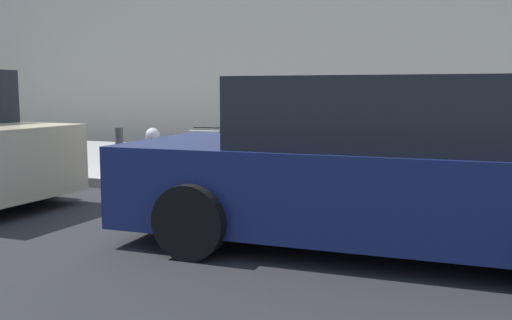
{
  "coord_description": "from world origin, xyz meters",
  "views": [
    {
      "loc": [
        -3.88,
        6.71,
        1.41
      ],
      "look_at": [
        -1.54,
        0.59,
        0.6
      ],
      "focal_mm": 39.51,
      "sensor_mm": 36.0,
      "label": 1
    }
  ],
  "objects_px": {
    "suitcase_black_1": "(356,160)",
    "fire_hydrant": "(153,150)",
    "suitcase_maroon_4": "(242,160)",
    "parked_car_navy_0": "(383,168)",
    "parking_meter": "(485,126)",
    "suitcase_silver_5": "(207,154)",
    "bollard_post": "(120,151)",
    "suitcase_navy_2": "(318,159)",
    "suitcase_olive_0": "(396,165)",
    "suitcase_teal_3": "(279,158)"
  },
  "relations": [
    {
      "from": "suitcase_maroon_4",
      "to": "suitcase_navy_2",
      "type": "bearing_deg",
      "value": -172.22
    },
    {
      "from": "suitcase_teal_3",
      "to": "fire_hydrant",
      "type": "xyz_separation_m",
      "value": [
        2.01,
        -0.02,
        0.03
      ]
    },
    {
      "from": "fire_hydrant",
      "to": "parking_meter",
      "type": "bearing_deg",
      "value": -176.91
    },
    {
      "from": "parking_meter",
      "to": "parked_car_navy_0",
      "type": "xyz_separation_m",
      "value": [
        0.88,
        2.54,
        -0.25
      ]
    },
    {
      "from": "fire_hydrant",
      "to": "parking_meter",
      "type": "height_order",
      "value": "parking_meter"
    },
    {
      "from": "suitcase_navy_2",
      "to": "parked_car_navy_0",
      "type": "height_order",
      "value": "parked_car_navy_0"
    },
    {
      "from": "suitcase_navy_2",
      "to": "suitcase_teal_3",
      "type": "xyz_separation_m",
      "value": [
        0.53,
        0.09,
        0.01
      ]
    },
    {
      "from": "suitcase_navy_2",
      "to": "suitcase_silver_5",
      "type": "bearing_deg",
      "value": 4.93
    },
    {
      "from": "suitcase_maroon_4",
      "to": "parking_meter",
      "type": "distance_m",
      "value": 3.22
    },
    {
      "from": "parking_meter",
      "to": "parked_car_navy_0",
      "type": "distance_m",
      "value": 2.7
    },
    {
      "from": "suitcase_maroon_4",
      "to": "parked_car_navy_0",
      "type": "bearing_deg",
      "value": 135.8
    },
    {
      "from": "suitcase_silver_5",
      "to": "fire_hydrant",
      "type": "distance_m",
      "value": 0.94
    },
    {
      "from": "suitcase_silver_5",
      "to": "suitcase_olive_0",
      "type": "bearing_deg",
      "value": -177.83
    },
    {
      "from": "suitcase_silver_5",
      "to": "bollard_post",
      "type": "height_order",
      "value": "suitcase_silver_5"
    },
    {
      "from": "fire_hydrant",
      "to": "parked_car_navy_0",
      "type": "height_order",
      "value": "parked_car_navy_0"
    },
    {
      "from": "suitcase_olive_0",
      "to": "suitcase_navy_2",
      "type": "distance_m",
      "value": 1.05
    },
    {
      "from": "suitcase_black_1",
      "to": "fire_hydrant",
      "type": "relative_size",
      "value": 1.28
    },
    {
      "from": "suitcase_olive_0",
      "to": "parking_meter",
      "type": "relative_size",
      "value": 0.71
    },
    {
      "from": "suitcase_black_1",
      "to": "parked_car_navy_0",
      "type": "bearing_deg",
      "value": 106.44
    },
    {
      "from": "suitcase_teal_3",
      "to": "suitcase_olive_0",
      "type": "bearing_deg",
      "value": -178.23
    },
    {
      "from": "parking_meter",
      "to": "bollard_post",
      "type": "bearing_deg",
      "value": 4.46
    },
    {
      "from": "suitcase_silver_5",
      "to": "parked_car_navy_0",
      "type": "relative_size",
      "value": 0.16
    },
    {
      "from": "suitcase_teal_3",
      "to": "bollard_post",
      "type": "xyz_separation_m",
      "value": [
        2.51,
        0.13,
        0.01
      ]
    },
    {
      "from": "suitcase_black_1",
      "to": "suitcase_maroon_4",
      "type": "xyz_separation_m",
      "value": [
        1.59,
        0.12,
        -0.06
      ]
    },
    {
      "from": "bollard_post",
      "to": "suitcase_teal_3",
      "type": "bearing_deg",
      "value": -176.97
    },
    {
      "from": "suitcase_teal_3",
      "to": "parked_car_navy_0",
      "type": "height_order",
      "value": "parked_car_navy_0"
    },
    {
      "from": "parked_car_navy_0",
      "to": "parking_meter",
      "type": "bearing_deg",
      "value": -109.19
    },
    {
      "from": "suitcase_navy_2",
      "to": "suitcase_teal_3",
      "type": "relative_size",
      "value": 0.75
    },
    {
      "from": "suitcase_maroon_4",
      "to": "parked_car_navy_0",
      "type": "distance_m",
      "value": 3.19
    },
    {
      "from": "parked_car_navy_0",
      "to": "suitcase_silver_5",
      "type": "bearing_deg",
      "value": -38.2
    },
    {
      "from": "suitcase_navy_2",
      "to": "suitcase_maroon_4",
      "type": "height_order",
      "value": "suitcase_maroon_4"
    },
    {
      "from": "suitcase_teal_3",
      "to": "parking_meter",
      "type": "distance_m",
      "value": 2.68
    },
    {
      "from": "suitcase_navy_2",
      "to": "bollard_post",
      "type": "height_order",
      "value": "suitcase_navy_2"
    },
    {
      "from": "parked_car_navy_0",
      "to": "suitcase_maroon_4",
      "type": "bearing_deg",
      "value": -44.2
    },
    {
      "from": "fire_hydrant",
      "to": "bollard_post",
      "type": "height_order",
      "value": "bollard_post"
    },
    {
      "from": "suitcase_olive_0",
      "to": "fire_hydrant",
      "type": "distance_m",
      "value": 3.59
    },
    {
      "from": "suitcase_olive_0",
      "to": "bollard_post",
      "type": "xyz_separation_m",
      "value": [
        4.09,
        0.18,
        0.05
      ]
    },
    {
      "from": "parked_car_navy_0",
      "to": "bollard_post",
      "type": "bearing_deg",
      "value": -26.72
    },
    {
      "from": "suitcase_navy_2",
      "to": "fire_hydrant",
      "type": "height_order",
      "value": "suitcase_navy_2"
    },
    {
      "from": "suitcase_silver_5",
      "to": "suitcase_teal_3",
      "type": "bearing_deg",
      "value": -177.23
    },
    {
      "from": "suitcase_silver_5",
      "to": "parking_meter",
      "type": "xyz_separation_m",
      "value": [
        -3.7,
        -0.32,
        0.47
      ]
    },
    {
      "from": "suitcase_maroon_4",
      "to": "bollard_post",
      "type": "bearing_deg",
      "value": 2.14
    },
    {
      "from": "suitcase_maroon_4",
      "to": "parking_meter",
      "type": "height_order",
      "value": "parking_meter"
    },
    {
      "from": "suitcase_teal_3",
      "to": "parked_car_navy_0",
      "type": "xyz_separation_m",
      "value": [
        -1.74,
        2.27,
        0.24
      ]
    },
    {
      "from": "suitcase_navy_2",
      "to": "suitcase_maroon_4",
      "type": "xyz_separation_m",
      "value": [
        1.07,
        0.15,
        -0.05
      ]
    },
    {
      "from": "suitcase_navy_2",
      "to": "parked_car_navy_0",
      "type": "xyz_separation_m",
      "value": [
        -1.21,
        2.36,
        0.25
      ]
    },
    {
      "from": "fire_hydrant",
      "to": "suitcase_olive_0",
      "type": "bearing_deg",
      "value": -179.5
    },
    {
      "from": "suitcase_teal_3",
      "to": "suitcase_navy_2",
      "type": "bearing_deg",
      "value": -170.73
    },
    {
      "from": "suitcase_olive_0",
      "to": "fire_hydrant",
      "type": "xyz_separation_m",
      "value": [
        3.59,
        0.03,
        0.06
      ]
    },
    {
      "from": "suitcase_silver_5",
      "to": "bollard_post",
      "type": "bearing_deg",
      "value": 3.22
    }
  ]
}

